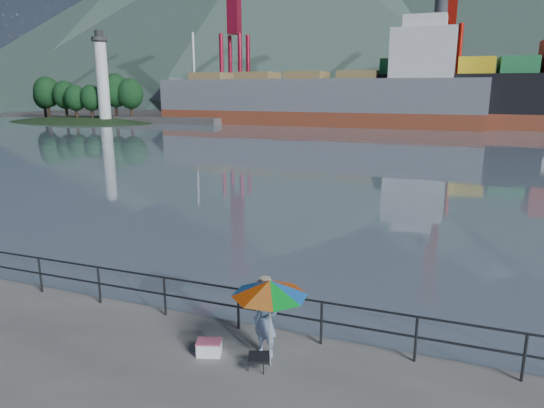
% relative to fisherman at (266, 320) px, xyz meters
% --- Properties ---
extents(harbor_water, '(500.00, 280.00, 0.00)m').
position_rel_fisherman_xyz_m(harbor_water, '(-4.02, 129.16, -0.80)').
color(harbor_water, slate).
rests_on(harbor_water, ground).
extents(far_dock, '(200.00, 40.00, 0.40)m').
position_rel_fisherman_xyz_m(far_dock, '(5.98, 92.16, -0.80)').
color(far_dock, '#514F4C').
rests_on(far_dock, ground).
extents(guardrail, '(22.00, 0.06, 1.03)m').
position_rel_fisherman_xyz_m(guardrail, '(-4.02, 0.86, -0.28)').
color(guardrail, '#2D3033').
rests_on(guardrail, ground).
extents(lighthouse_islet, '(48.00, 26.40, 19.20)m').
position_rel_fisherman_xyz_m(lighthouse_islet, '(-58.99, 61.15, -0.54)').
color(lighthouse_islet, '#263F1E').
rests_on(lighthouse_islet, ground).
extents(fisherman, '(0.67, 0.54, 1.61)m').
position_rel_fisherman_xyz_m(fisherman, '(0.00, 0.00, 0.00)').
color(fisherman, '#2E599A').
rests_on(fisherman, ground).
extents(beach_umbrella, '(1.95, 1.95, 1.87)m').
position_rel_fisherman_xyz_m(beach_umbrella, '(0.23, -0.35, 0.90)').
color(beach_umbrella, white).
rests_on(beach_umbrella, ground).
extents(folding_stool, '(0.54, 0.54, 0.28)m').
position_rel_fisherman_xyz_m(folding_stool, '(0.06, -0.53, -0.66)').
color(folding_stool, black).
rests_on(folding_stool, ground).
extents(cooler_bag, '(0.58, 0.47, 0.29)m').
position_rel_fisherman_xyz_m(cooler_bag, '(-1.13, -0.42, -0.66)').
color(cooler_bag, white).
rests_on(cooler_bag, ground).
extents(fishing_rod, '(0.67, 1.76, 1.32)m').
position_rel_fisherman_xyz_m(fishing_rod, '(-0.14, 1.27, -0.80)').
color(fishing_rod, black).
rests_on(fishing_rod, ground).
extents(bulk_carrier, '(51.96, 8.99, 14.50)m').
position_rel_fisherman_xyz_m(bulk_carrier, '(-16.56, 68.93, 3.31)').
color(bulk_carrier, brown).
rests_on(bulk_carrier, ground).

